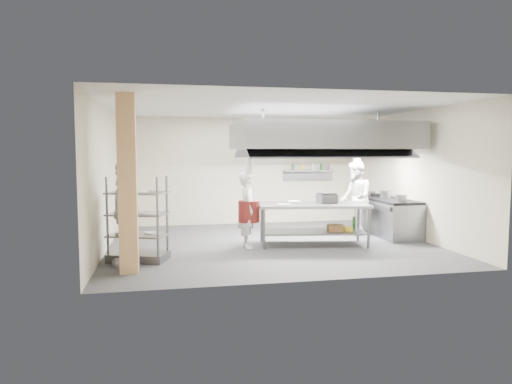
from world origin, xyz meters
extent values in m
plane|color=#303033|center=(0.00, 0.00, 0.00)|extent=(7.00, 7.00, 0.00)
plane|color=silver|center=(0.00, 0.00, 3.00)|extent=(7.00, 7.00, 0.00)
plane|color=#BAAE94|center=(0.00, 3.00, 1.50)|extent=(7.00, 0.00, 7.00)
plane|color=#BAAE94|center=(-3.50, 0.00, 1.50)|extent=(0.00, 6.00, 6.00)
plane|color=#BAAE94|center=(3.50, 0.00, 1.50)|extent=(0.00, 6.00, 6.00)
cube|color=tan|center=(-2.90, -1.90, 1.50)|extent=(0.30, 0.30, 3.00)
cube|color=slate|center=(1.30, 0.40, 2.40)|extent=(4.00, 2.50, 0.60)
cube|color=white|center=(0.40, 0.40, 2.08)|extent=(1.60, 0.12, 0.04)
cube|color=white|center=(2.20, 0.40, 2.08)|extent=(1.60, 0.12, 0.04)
cube|color=slate|center=(1.80, 2.84, 1.50)|extent=(1.50, 0.28, 0.04)
cube|color=slate|center=(0.89, -0.29, 0.88)|extent=(2.51, 1.34, 0.06)
cube|color=gray|center=(0.89, -0.29, 0.30)|extent=(2.30, 1.21, 0.04)
cube|color=gray|center=(3.08, 0.50, 0.42)|extent=(0.80, 2.00, 0.84)
cube|color=black|center=(3.08, 0.50, 0.87)|extent=(0.78, 1.96, 0.06)
imported|color=white|center=(-0.58, -0.29, 0.81)|extent=(0.40, 0.60, 1.62)
imported|color=silver|center=(2.29, 0.69, 0.91)|extent=(0.83, 0.99, 1.83)
imported|color=white|center=(-3.00, -1.40, 0.95)|extent=(0.76, 1.20, 1.90)
cube|color=slate|center=(1.24, -0.16, 1.01)|extent=(0.43, 0.35, 0.20)
cube|color=olive|center=(1.33, -0.45, 0.39)|extent=(0.36, 0.27, 0.14)
cylinder|color=gray|center=(3.08, 0.70, 0.99)|extent=(0.26, 0.26, 0.18)
cylinder|color=white|center=(-2.80, -1.03, 0.51)|extent=(0.28, 0.28, 0.05)
camera|label=1|loc=(-2.27, -9.75, 2.03)|focal=32.00mm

